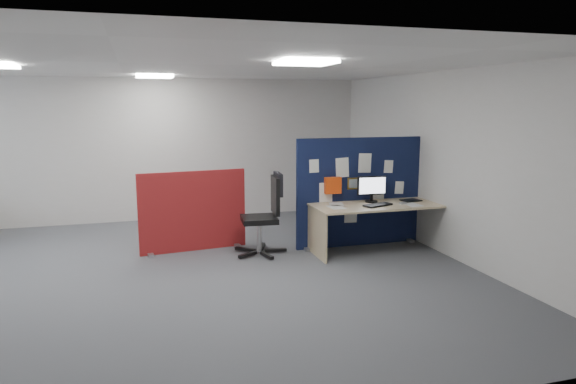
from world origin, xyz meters
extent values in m
plane|color=#4F5156|center=(0.00, 0.00, 0.00)|extent=(9.00, 9.00, 0.00)
cube|color=white|center=(0.00, 0.00, 2.70)|extent=(9.00, 7.00, 0.02)
cube|color=silver|center=(0.00, 3.50, 1.35)|extent=(9.00, 0.02, 2.70)
cube|color=silver|center=(0.00, -3.50, 1.35)|extent=(9.00, 0.02, 2.70)
cube|color=silver|center=(4.50, 0.00, 1.35)|extent=(0.02, 7.00, 2.70)
cube|color=white|center=(2.00, -1.00, 2.67)|extent=(0.60, 0.60, 0.04)
cube|color=white|center=(0.50, 2.50, 2.67)|extent=(0.60, 0.60, 0.04)
cube|color=#0E0F35|center=(3.48, 0.73, 0.85)|extent=(2.07, 0.06, 1.71)
cube|color=#A4A5AA|center=(2.60, 0.73, 0.02)|extent=(0.08, 0.30, 0.04)
cube|color=#A4A5AA|center=(4.36, 0.73, 0.02)|extent=(0.08, 0.30, 0.04)
cube|color=white|center=(2.71, 0.69, 1.29)|extent=(0.15, 0.01, 0.20)
cube|color=white|center=(3.17, 0.69, 1.25)|extent=(0.21, 0.01, 0.30)
cube|color=white|center=(3.54, 0.69, 1.31)|extent=(0.21, 0.01, 0.30)
cube|color=white|center=(3.95, 0.69, 1.24)|extent=(0.15, 0.01, 0.20)
cube|color=white|center=(2.90, 0.69, 0.88)|extent=(0.21, 0.01, 0.30)
cube|color=white|center=(3.78, 0.69, 0.76)|extent=(0.21, 0.01, 0.30)
cube|color=white|center=(4.16, 0.69, 0.90)|extent=(0.15, 0.01, 0.20)
cube|color=white|center=(3.32, 0.69, 0.53)|extent=(0.21, 0.01, 0.30)
cube|color=gold|center=(3.38, 0.69, 1.00)|extent=(0.24, 0.01, 0.18)
cube|color=#F0440F|center=(3.00, 0.65, 0.99)|extent=(0.25, 0.10, 0.25)
cube|color=tan|center=(3.58, 0.33, 0.71)|extent=(1.96, 0.87, 0.03)
cube|color=tan|center=(2.63, 0.33, 0.35)|extent=(0.03, 0.80, 0.70)
cube|color=tan|center=(4.53, 0.33, 0.35)|extent=(0.03, 0.80, 0.70)
cube|color=tan|center=(3.58, 0.73, 0.55)|extent=(1.76, 0.02, 0.30)
cylinder|color=black|center=(3.58, 0.50, 0.74)|extent=(0.19, 0.19, 0.02)
cube|color=black|center=(3.58, 0.50, 0.80)|extent=(0.04, 0.03, 0.10)
cube|color=black|center=(3.58, 0.50, 0.99)|extent=(0.46, 0.06, 0.29)
cube|color=white|center=(3.58, 0.48, 0.99)|extent=(0.42, 0.03, 0.25)
cube|color=black|center=(3.54, 0.20, 0.74)|extent=(0.48, 0.32, 0.02)
cube|color=#A4A5AA|center=(3.96, 0.22, 0.74)|extent=(0.11, 0.08, 0.03)
cube|color=black|center=(4.21, 0.42, 0.74)|extent=(0.32, 0.27, 0.01)
cube|color=maroon|center=(0.94, 1.15, 0.61)|extent=(1.63, 0.24, 1.22)
cube|color=#A4A5AA|center=(0.27, 1.15, 0.02)|extent=(0.08, 0.30, 0.04)
cube|color=#A4A5AA|center=(1.60, 1.15, 0.02)|extent=(0.08, 0.30, 0.04)
cube|color=black|center=(2.09, 0.65, 0.04)|extent=(0.34, 0.08, 0.04)
cube|color=black|center=(1.94, 0.89, 0.04)|extent=(0.18, 0.33, 0.04)
cube|color=black|center=(1.66, 0.83, 0.04)|extent=(0.29, 0.26, 0.04)
cube|color=black|center=(1.64, 0.54, 0.04)|extent=(0.31, 0.22, 0.04)
cube|color=black|center=(1.90, 0.43, 0.04)|extent=(0.13, 0.34, 0.04)
cylinder|color=#A4A5AA|center=(1.85, 0.67, 0.28)|extent=(0.07, 0.07, 0.47)
cube|color=black|center=(1.85, 0.67, 0.53)|extent=(0.55, 0.55, 0.08)
cube|color=black|center=(2.09, 0.65, 0.89)|extent=(0.09, 0.47, 0.55)
cube|color=black|center=(2.13, 0.64, 1.05)|extent=(0.10, 0.43, 0.33)
cube|color=white|center=(2.91, 0.27, 0.73)|extent=(0.22, 0.31, 0.00)
cube|color=white|center=(2.99, 0.48, 0.73)|extent=(0.28, 0.35, 0.00)
cube|color=white|center=(4.08, 0.13, 0.73)|extent=(0.23, 0.31, 0.00)
camera|label=1|loc=(0.16, -6.55, 2.22)|focal=32.00mm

